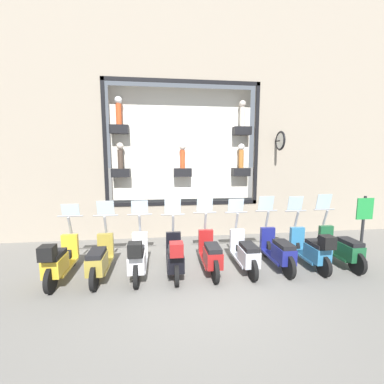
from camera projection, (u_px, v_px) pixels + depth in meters
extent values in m
plane|color=#66635E|center=(198.00, 285.00, 5.46)|extent=(120.00, 120.00, 0.00)
cube|color=gray|center=(183.00, 219.00, 8.93)|extent=(0.40, 5.08, 1.11)
cube|color=gray|center=(182.00, 35.00, 8.12)|extent=(0.40, 5.08, 2.77)
cube|color=black|center=(183.00, 81.00, 8.11)|extent=(0.04, 5.08, 0.12)
cube|color=black|center=(184.00, 203.00, 8.64)|extent=(0.04, 5.08, 0.12)
cube|color=black|center=(256.00, 145.00, 8.67)|extent=(0.04, 0.12, 4.04)
cube|color=black|center=(105.00, 144.00, 8.07)|extent=(0.04, 0.12, 4.04)
cube|color=white|center=(182.00, 145.00, 8.92)|extent=(0.04, 4.84, 3.80)
cube|color=black|center=(242.00, 131.00, 8.89)|extent=(0.36, 0.60, 0.28)
cylinder|color=silver|center=(242.00, 117.00, 8.83)|extent=(0.18, 0.18, 0.65)
sphere|color=beige|center=(243.00, 104.00, 8.77)|extent=(0.24, 0.24, 0.24)
cube|color=black|center=(119.00, 129.00, 8.39)|extent=(0.36, 0.60, 0.28)
cylinder|color=#CC4C23|center=(119.00, 115.00, 8.33)|extent=(0.18, 0.18, 0.66)
sphere|color=white|center=(118.00, 100.00, 8.26)|extent=(0.24, 0.24, 0.24)
cube|color=black|center=(241.00, 172.00, 9.08)|extent=(0.36, 0.60, 0.28)
cylinder|color=#B26B2D|center=(241.00, 159.00, 9.02)|extent=(0.17, 0.17, 0.63)
sphere|color=white|center=(241.00, 147.00, 8.97)|extent=(0.23, 0.23, 0.23)
cube|color=black|center=(183.00, 172.00, 8.83)|extent=(0.36, 0.60, 0.28)
cylinder|color=#CC4C23|center=(183.00, 159.00, 8.77)|extent=(0.17, 0.17, 0.61)
sphere|color=beige|center=(182.00, 147.00, 8.72)|extent=(0.22, 0.22, 0.22)
cube|color=black|center=(121.00, 173.00, 8.58)|extent=(0.36, 0.60, 0.28)
cylinder|color=#47382D|center=(120.00, 159.00, 8.52)|extent=(0.18, 0.18, 0.63)
sphere|color=beige|center=(120.00, 146.00, 8.46)|extent=(0.23, 0.23, 0.23)
cylinder|color=black|center=(278.00, 141.00, 8.58)|extent=(0.35, 0.05, 0.05)
torus|color=black|center=(280.00, 141.00, 8.41)|extent=(0.64, 0.07, 0.64)
cylinder|color=white|center=(280.00, 141.00, 8.41)|extent=(0.52, 0.03, 0.52)
cylinder|color=black|center=(323.00, 245.00, 7.21)|extent=(0.52, 0.09, 0.52)
cylinder|color=black|center=(357.00, 263.00, 5.94)|extent=(0.52, 0.09, 0.52)
cube|color=#19512D|center=(338.00, 254.00, 6.58)|extent=(1.02, 0.38, 0.06)
cube|color=#19512D|center=(349.00, 251.00, 6.18)|extent=(0.61, 0.35, 0.36)
cube|color=black|center=(350.00, 242.00, 6.15)|extent=(0.58, 0.31, 0.10)
cube|color=#19512D|center=(326.00, 236.00, 7.07)|extent=(0.12, 0.37, 0.56)
cylinder|color=gray|center=(325.00, 218.00, 7.07)|extent=(0.20, 0.06, 0.45)
cylinder|color=gray|center=(324.00, 209.00, 7.11)|extent=(0.04, 0.60, 0.04)
cube|color=silver|center=(324.00, 201.00, 7.12)|extent=(0.11, 0.42, 0.43)
cylinder|color=black|center=(294.00, 246.00, 7.12)|extent=(0.48, 0.09, 0.48)
cylinder|color=black|center=(324.00, 266.00, 5.83)|extent=(0.48, 0.09, 0.48)
cube|color=teal|center=(308.00, 256.00, 6.48)|extent=(1.02, 0.38, 0.06)
cube|color=teal|center=(317.00, 253.00, 6.08)|extent=(0.61, 0.35, 0.36)
cube|color=black|center=(318.00, 244.00, 6.05)|extent=(0.58, 0.31, 0.10)
cube|color=teal|center=(297.00, 237.00, 6.97)|extent=(0.12, 0.37, 0.56)
cylinder|color=gray|center=(297.00, 219.00, 6.97)|extent=(0.20, 0.06, 0.45)
cylinder|color=gray|center=(296.00, 211.00, 7.01)|extent=(0.04, 0.61, 0.04)
cube|color=silver|center=(295.00, 203.00, 7.02)|extent=(0.10, 0.42, 0.40)
cube|color=black|center=(327.00, 242.00, 5.70)|extent=(0.28, 0.28, 0.28)
cylinder|color=black|center=(266.00, 247.00, 7.00)|extent=(0.53, 0.09, 0.53)
cylinder|color=black|center=(289.00, 267.00, 5.75)|extent=(0.53, 0.09, 0.53)
cube|color=navy|center=(276.00, 256.00, 6.37)|extent=(1.02, 0.38, 0.06)
cube|color=navy|center=(283.00, 254.00, 5.98)|extent=(0.61, 0.35, 0.36)
cube|color=black|center=(284.00, 244.00, 5.95)|extent=(0.58, 0.31, 0.10)
cube|color=navy|center=(267.00, 238.00, 6.87)|extent=(0.12, 0.37, 0.56)
cylinder|color=gray|center=(267.00, 219.00, 6.87)|extent=(0.20, 0.06, 0.45)
cylinder|color=gray|center=(266.00, 211.00, 6.91)|extent=(0.04, 0.61, 0.04)
cube|color=silver|center=(266.00, 203.00, 6.92)|extent=(0.10, 0.42, 0.40)
cylinder|color=black|center=(236.00, 249.00, 6.91)|extent=(0.49, 0.09, 0.49)
cylinder|color=black|center=(253.00, 270.00, 5.63)|extent=(0.49, 0.09, 0.49)
cube|color=#B7BCC6|center=(243.00, 259.00, 6.27)|extent=(1.02, 0.38, 0.06)
cube|color=#B7BCC6|center=(249.00, 256.00, 5.88)|extent=(0.61, 0.35, 0.36)
cube|color=black|center=(249.00, 247.00, 5.85)|extent=(0.58, 0.31, 0.10)
cube|color=#B7BCC6|center=(237.00, 240.00, 6.77)|extent=(0.12, 0.37, 0.56)
cylinder|color=gray|center=(237.00, 221.00, 6.77)|extent=(0.20, 0.06, 0.45)
cylinder|color=gray|center=(236.00, 212.00, 6.81)|extent=(0.04, 0.60, 0.04)
cube|color=silver|center=(236.00, 205.00, 6.82)|extent=(0.09, 0.42, 0.36)
cylinder|color=black|center=(205.00, 250.00, 6.80)|extent=(0.53, 0.09, 0.53)
cylinder|color=black|center=(215.00, 271.00, 5.54)|extent=(0.53, 0.09, 0.53)
cube|color=maroon|center=(210.00, 260.00, 6.17)|extent=(1.02, 0.39, 0.06)
cube|color=maroon|center=(213.00, 258.00, 5.77)|extent=(0.61, 0.35, 0.36)
cube|color=black|center=(213.00, 248.00, 5.74)|extent=(0.58, 0.31, 0.10)
cube|color=maroon|center=(206.00, 240.00, 6.66)|extent=(0.12, 0.37, 0.56)
cylinder|color=gray|center=(205.00, 221.00, 6.66)|extent=(0.20, 0.06, 0.45)
cylinder|color=gray|center=(205.00, 212.00, 6.70)|extent=(0.04, 0.60, 0.04)
cube|color=silver|center=(205.00, 204.00, 6.71)|extent=(0.10, 0.42, 0.41)
cylinder|color=black|center=(173.00, 252.00, 6.72)|extent=(0.46, 0.09, 0.46)
cylinder|color=black|center=(176.00, 275.00, 5.42)|extent=(0.46, 0.09, 0.46)
cube|color=black|center=(175.00, 263.00, 6.07)|extent=(1.02, 0.39, 0.06)
cube|color=black|center=(176.00, 261.00, 5.68)|extent=(0.61, 0.35, 0.36)
cube|color=black|center=(175.00, 251.00, 5.64)|extent=(0.58, 0.31, 0.10)
cube|color=black|center=(173.00, 243.00, 6.56)|extent=(0.12, 0.37, 0.56)
cylinder|color=gray|center=(173.00, 223.00, 6.57)|extent=(0.20, 0.06, 0.45)
cylinder|color=gray|center=(173.00, 215.00, 6.61)|extent=(0.04, 0.60, 0.04)
cube|color=silver|center=(173.00, 206.00, 6.61)|extent=(0.11, 0.42, 0.44)
cube|color=maroon|center=(176.00, 249.00, 5.29)|extent=(0.28, 0.28, 0.28)
cylinder|color=black|center=(141.00, 253.00, 6.60)|extent=(0.51, 0.09, 0.51)
cylinder|color=black|center=(136.00, 276.00, 5.33)|extent=(0.51, 0.09, 0.51)
cube|color=silver|center=(139.00, 264.00, 5.97)|extent=(1.02, 0.38, 0.06)
cube|color=silver|center=(137.00, 262.00, 5.57)|extent=(0.61, 0.35, 0.36)
cube|color=black|center=(137.00, 251.00, 5.54)|extent=(0.58, 0.31, 0.10)
cube|color=silver|center=(140.00, 243.00, 6.46)|extent=(0.12, 0.37, 0.56)
cylinder|color=gray|center=(140.00, 223.00, 6.46)|extent=(0.20, 0.06, 0.45)
cylinder|color=gray|center=(140.00, 214.00, 6.50)|extent=(0.04, 0.60, 0.04)
cube|color=silver|center=(140.00, 207.00, 6.52)|extent=(0.09, 0.42, 0.35)
cube|color=black|center=(135.00, 250.00, 5.20)|extent=(0.28, 0.28, 0.28)
cylinder|color=black|center=(107.00, 255.00, 6.50)|extent=(0.51, 0.09, 0.51)
cylinder|color=black|center=(94.00, 278.00, 5.23)|extent=(0.51, 0.09, 0.51)
cube|color=olive|center=(101.00, 266.00, 5.86)|extent=(1.02, 0.38, 0.06)
cube|color=olive|center=(97.00, 264.00, 5.47)|extent=(0.61, 0.35, 0.36)
cube|color=black|center=(96.00, 253.00, 5.44)|extent=(0.58, 0.31, 0.10)
cube|color=olive|center=(106.00, 245.00, 6.36)|extent=(0.12, 0.37, 0.56)
cylinder|color=gray|center=(105.00, 224.00, 6.36)|extent=(0.20, 0.06, 0.45)
cylinder|color=gray|center=(106.00, 215.00, 6.40)|extent=(0.04, 0.61, 0.04)
cube|color=silver|center=(106.00, 208.00, 6.41)|extent=(0.09, 0.42, 0.37)
cylinder|color=black|center=(72.00, 256.00, 6.39)|extent=(0.53, 0.09, 0.53)
cylinder|color=black|center=(51.00, 280.00, 5.13)|extent=(0.53, 0.09, 0.53)
cube|color=gold|center=(63.00, 267.00, 5.76)|extent=(1.02, 0.38, 0.06)
cube|color=gold|center=(55.00, 265.00, 5.36)|extent=(0.61, 0.35, 0.36)
cube|color=black|center=(55.00, 255.00, 5.33)|extent=(0.58, 0.31, 0.10)
cube|color=gold|center=(70.00, 246.00, 6.25)|extent=(0.12, 0.37, 0.56)
cylinder|color=gray|center=(70.00, 225.00, 6.26)|extent=(0.20, 0.06, 0.45)
cylinder|color=gray|center=(70.00, 216.00, 6.30)|extent=(0.04, 0.61, 0.04)
cube|color=silver|center=(70.00, 210.00, 6.31)|extent=(0.08, 0.42, 0.30)
cube|color=black|center=(47.00, 253.00, 5.00)|extent=(0.28, 0.28, 0.28)
cylinder|color=#232326|center=(360.00, 261.00, 6.72)|extent=(0.36, 0.36, 0.02)
cylinder|color=#232326|center=(362.00, 229.00, 6.60)|extent=(0.07, 0.07, 1.73)
cube|color=#1E8438|center=(365.00, 209.00, 6.51)|extent=(0.03, 0.45, 0.55)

